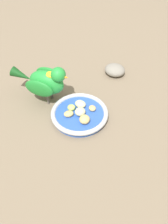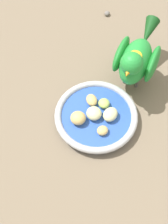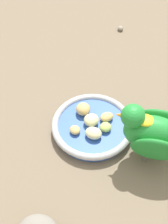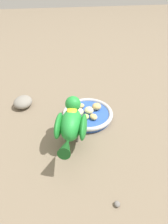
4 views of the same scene
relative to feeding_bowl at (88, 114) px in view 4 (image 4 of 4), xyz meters
The scene contains 11 objects.
ground_plane 0.03m from the feeding_bowl, 129.53° to the right, with size 4.00×4.00×0.00m, color #756651.
feeding_bowl is the anchor object (origin of this frame).
apple_piece_0 0.02m from the feeding_bowl, 58.70° to the right, with size 0.04×0.03×0.02m, color beige.
apple_piece_1 0.05m from the feeding_bowl, 26.67° to the left, with size 0.03×0.02×0.02m, color tan.
apple_piece_2 0.04m from the feeding_bowl, 92.59° to the left, with size 0.04×0.03×0.02m, color beige.
apple_piece_3 0.04m from the feeding_bowl, 154.13° to the right, with size 0.03×0.03×0.02m, color tan.
apple_piece_4 0.04m from the feeding_bowl, 155.49° to the left, with size 0.03×0.03×0.02m, color #B2CC66.
apple_piece_5 0.05m from the feeding_bowl, 60.19° to the right, with size 0.04×0.03×0.03m, color tan.
parrot 0.16m from the feeding_bowl, 150.44° to the left, with size 0.22×0.12×0.15m.
rock_large 0.28m from the feeding_bowl, 67.14° to the left, with size 0.08×0.07×0.04m, color gray.
pebble_1 0.36m from the feeding_bowl, behind, with size 0.02×0.02×0.01m, color slate.
Camera 4 is at (-0.57, 0.12, 0.51)m, focal length 32.32 mm.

